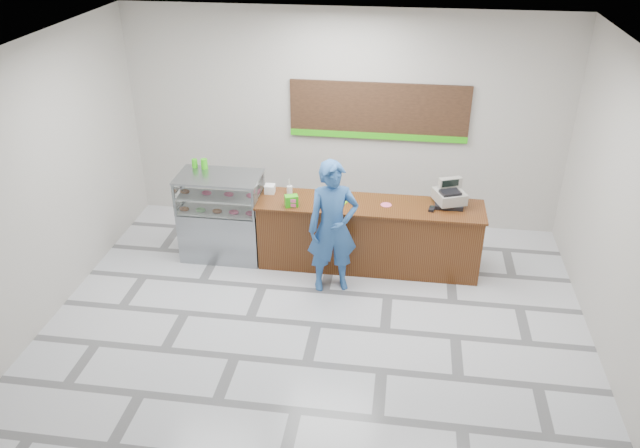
# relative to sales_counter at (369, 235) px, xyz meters

# --- Properties ---
(floor) EXTENTS (7.00, 7.00, 0.00)m
(floor) POSITION_rel_sales_counter_xyz_m (-0.55, -1.55, -0.52)
(floor) COLOR silver
(floor) RESTS_ON ground
(back_wall) EXTENTS (7.00, 0.00, 7.00)m
(back_wall) POSITION_rel_sales_counter_xyz_m (-0.55, 1.45, 1.23)
(back_wall) COLOR beige
(back_wall) RESTS_ON floor
(ceiling) EXTENTS (7.00, 7.00, 0.00)m
(ceiling) POSITION_rel_sales_counter_xyz_m (-0.55, -1.55, 2.98)
(ceiling) COLOR silver
(ceiling) RESTS_ON back_wall
(sales_counter) EXTENTS (3.26, 0.76, 1.03)m
(sales_counter) POSITION_rel_sales_counter_xyz_m (0.00, 0.00, 0.00)
(sales_counter) COLOR #593114
(sales_counter) RESTS_ON floor
(display_case) EXTENTS (1.22, 0.72, 1.33)m
(display_case) POSITION_rel_sales_counter_xyz_m (-2.22, -0.00, 0.16)
(display_case) COLOR gray
(display_case) RESTS_ON floor
(menu_board) EXTENTS (2.80, 0.06, 0.90)m
(menu_board) POSITION_rel_sales_counter_xyz_m (-0.00, 1.41, 1.42)
(menu_board) COLOR black
(menu_board) RESTS_ON back_wall
(cash_register) EXTENTS (0.51, 0.52, 0.37)m
(cash_register) POSITION_rel_sales_counter_xyz_m (1.11, 0.15, 0.65)
(cash_register) COLOR black
(cash_register) RESTS_ON sales_counter
(card_terminal) EXTENTS (0.10, 0.16, 0.04)m
(card_terminal) POSITION_rel_sales_counter_xyz_m (0.87, -0.06, 0.53)
(card_terminal) COLOR black
(card_terminal) RESTS_ON sales_counter
(serving_tray) EXTENTS (0.40, 0.34, 0.02)m
(serving_tray) POSITION_rel_sales_counter_xyz_m (-0.52, -0.04, 0.52)
(serving_tray) COLOR #77DB0A
(serving_tray) RESTS_ON sales_counter
(napkin_box) EXTENTS (0.15, 0.15, 0.13)m
(napkin_box) POSITION_rel_sales_counter_xyz_m (-1.50, 0.16, 0.58)
(napkin_box) COLOR white
(napkin_box) RESTS_ON sales_counter
(straw_cup) EXTENTS (0.08, 0.08, 0.12)m
(straw_cup) POSITION_rel_sales_counter_xyz_m (-1.20, 0.17, 0.58)
(straw_cup) COLOR silver
(straw_cup) RESTS_ON sales_counter
(promo_box) EXTENTS (0.21, 0.18, 0.16)m
(promo_box) POSITION_rel_sales_counter_xyz_m (-1.10, -0.22, 0.60)
(promo_box) COLOR #33C213
(promo_box) RESTS_ON sales_counter
(donut_decal) EXTENTS (0.16, 0.16, 0.00)m
(donut_decal) POSITION_rel_sales_counter_xyz_m (0.23, 0.00, 0.52)
(donut_decal) COLOR #F85B8A
(donut_decal) RESTS_ON sales_counter
(green_cup_left) EXTENTS (0.08, 0.08, 0.13)m
(green_cup_left) POSITION_rel_sales_counter_xyz_m (-2.65, 0.26, 0.88)
(green_cup_left) COLOR #33C213
(green_cup_left) RESTS_ON display_case
(green_cup_right) EXTENTS (0.10, 0.10, 0.15)m
(green_cup_right) POSITION_rel_sales_counter_xyz_m (-2.50, 0.23, 0.89)
(green_cup_right) COLOR #33C213
(green_cup_right) RESTS_ON display_case
(customer) EXTENTS (0.80, 0.64, 1.92)m
(customer) POSITION_rel_sales_counter_xyz_m (-0.46, -0.63, 0.44)
(customer) COLOR #2A5797
(customer) RESTS_ON floor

